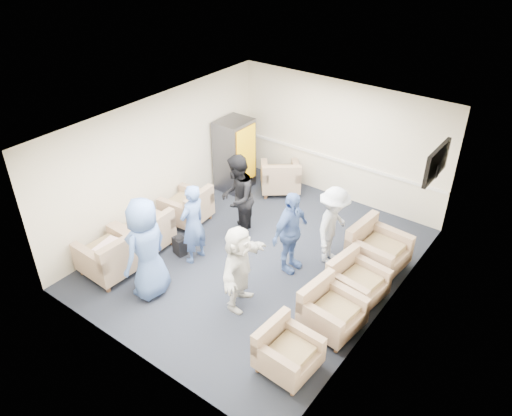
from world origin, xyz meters
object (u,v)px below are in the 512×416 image
Objects in this scene: person_front_left at (146,249)px; person_front_right at (239,268)px; armchair_left_mid at (147,234)px; armchair_left_near at (112,257)px; armchair_corner at (280,179)px; armchair_left_far at (188,208)px; vending_machine at (235,155)px; person_mid_right at (290,233)px; armchair_right_midnear at (329,311)px; person_back_left at (237,198)px; person_mid_left at (193,224)px; armchair_right_far at (375,250)px; person_back_right at (333,226)px; armchair_right_near at (285,352)px; armchair_right_midfar at (355,282)px.

person_front_right is at bearing 109.33° from person_front_left.
armchair_left_mid is 2.45m from person_front_right.
armchair_corner is (0.75, 4.29, -0.02)m from armchair_left_near.
person_front_right is at bearing 56.37° from armchair_left_far.
person_mid_right is at bearing -33.77° from vending_machine.
armchair_left_far is at bearing 83.06° from armchair_right_midnear.
armchair_left_mid is 0.74× the size of armchair_corner.
person_front_right is at bearing 11.56° from person_back_left.
person_mid_left is at bearing -66.76° from vending_machine.
vending_machine reaches higher than person_mid_right.
armchair_corner is 0.76× the size of person_mid_right.
person_back_left is (1.31, -1.56, 0.05)m from vending_machine.
armchair_corner is 1.19m from vending_machine.
vending_machine is 0.90× the size of person_front_left.
armchair_left_far is at bearing 93.30° from person_mid_right.
armchair_right_far is (3.79, 0.95, 0.03)m from armchair_left_far.
person_back_right is at bearing 34.77° from armchair_right_midnear.
armchair_right_midnear is 2.96m from person_mid_left.
armchair_right_near is at bearing -179.22° from armchair_right_midnear.
person_mid_right is at bearing 135.39° from person_back_right.
armchair_left_far is at bearing 30.89° from armchair_corner.
person_front_left is (0.99, -0.84, 0.58)m from armchair_left_mid.
armchair_right_near is at bearing 22.13° from person_back_left.
armchair_right_midfar is (0.10, 1.97, 0.02)m from armchair_right_near.
armchair_left_near is 1.18× the size of armchair_right_near.
armchair_right_far is at bearing 116.38° from armchair_left_mid.
person_back_left is (-2.66, -0.72, 0.52)m from armchair_right_far.
person_back_left is at bearing 171.44° from person_mid_left.
person_back_right reaches higher than person_front_right.
person_front_right is (2.41, -0.16, 0.42)m from armchair_left_mid.
person_back_right is at bearing 105.86° from armchair_corner.
person_back_left is 2.01m from person_front_right.
vending_machine is at bearing 49.33° from armchair_right_near.
armchair_left_far is at bearing 46.84° from person_front_right.
armchair_left_mid is 0.59× the size of person_front_right.
armchair_right_far is (-0.09, 1.86, 0.04)m from armchair_right_midnear.
person_back_left reaches higher than person_front_right.
person_front_left reaches higher than vending_machine.
armchair_left_far is 0.55× the size of vending_machine.
person_back_right is at bearing 134.35° from armchair_left_near.
armchair_right_midfar is at bearing 117.87° from person_front_left.
armchair_right_near is at bearing 93.30° from armchair_left_near.
person_back_left is 1.16× the size of person_front_right.
person_mid_left reaches higher than person_front_right.
person_back_right is at bearing 117.65° from armchair_left_mid.
armchair_right_midnear is 1.00× the size of armchair_right_midfar.
armchair_corner is (0.83, 2.21, 0.01)m from armchair_left_far.
person_back_left reaches higher than armchair_right_near.
armchair_left_far is at bearing 108.77° from armchair_right_far.
armchair_right_midfar is at bearing -24.14° from vending_machine.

